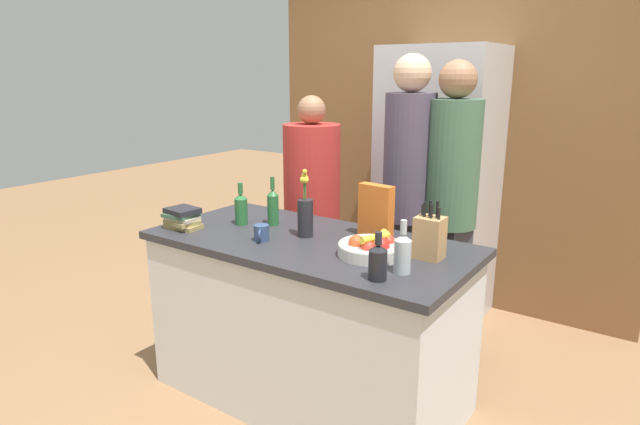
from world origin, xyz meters
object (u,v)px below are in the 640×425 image
refrigerator (437,186)px  cereal_box (376,211)px  bottle_oil (273,206)px  flower_vase (305,214)px  book_stack (182,218)px  person_at_sink (312,202)px  coffee_mug (261,233)px  person_in_blue (407,191)px  bottle_wine (378,261)px  person_in_red_tee (450,198)px  bottle_vinegar (403,252)px  fruit_bowl (371,247)px  knife_block (430,237)px  bottle_water (241,208)px

refrigerator → cereal_box: refrigerator is taller
cereal_box → bottle_oil: size_ratio=1.02×
flower_vase → book_stack: flower_vase is taller
person_at_sink → refrigerator: bearing=45.0°
coffee_mug → person_in_blue: person_in_blue is taller
person_in_blue → bottle_wine: bearing=-90.6°
bottle_oil → person_in_blue: size_ratio=0.15×
bottle_wine → person_in_red_tee: person_in_red_tee is taller
flower_vase → bottle_oil: size_ratio=1.30×
flower_vase → bottle_vinegar: size_ratio=1.53×
fruit_bowl → knife_block: (0.23, 0.12, 0.06)m
bottle_oil → bottle_water: bearing=-147.9°
fruit_bowl → knife_block: 0.27m
flower_vase → knife_block: bearing=4.3°
refrigerator → flower_vase: 1.37m
bottle_water → refrigerator: bearing=67.3°
flower_vase → coffee_mug: 0.24m
bottle_water → bottle_vinegar: bearing=-8.7°
fruit_bowl → knife_block: knife_block is taller
refrigerator → knife_block: bearing=-68.8°
bottle_water → person_in_blue: person_in_blue is taller
bottle_wine → person_at_sink: 1.47m
fruit_bowl → bottle_water: (-0.86, 0.05, 0.05)m
bottle_wine → person_in_red_tee: 1.05m
knife_block → bottle_water: size_ratio=1.14×
bottle_vinegar → person_in_red_tee: 0.93m
bottle_vinegar → person_in_red_tee: person_in_red_tee is taller
knife_block → cereal_box: cereal_box is taller
coffee_mug → person_in_red_tee: (0.63, 0.92, 0.09)m
fruit_bowl → refrigerator: bearing=101.0°
refrigerator → bottle_wine: bearing=-75.2°
flower_vase → bottle_vinegar: 0.67m
refrigerator → person_in_red_tee: size_ratio=1.06×
bottle_vinegar → bottle_water: bottle_water is taller
refrigerator → bottle_vinegar: (0.49, -1.55, 0.04)m
book_stack → person_in_blue: size_ratio=0.11×
cereal_box → coffee_mug: size_ratio=2.68×
bottle_vinegar → fruit_bowl: bearing=152.0°
bottle_vinegar → person_in_blue: size_ratio=0.13×
knife_block → flower_vase: flower_vase is taller
coffee_mug → bottle_water: bearing=150.2°
book_stack → bottle_wine: size_ratio=0.98×
person_at_sink → person_in_blue: (0.71, -0.04, 0.17)m
bottle_vinegar → coffee_mug: bearing=-179.9°
refrigerator → person_at_sink: refrigerator is taller
book_stack → coffee_mug: bearing=8.4°
coffee_mug → book_stack: size_ratio=0.52×
person_at_sink → bottle_wine: bearing=-46.0°
refrigerator → bottle_vinegar: bearing=-72.4°
fruit_bowl → coffee_mug: (-0.57, -0.11, -0.00)m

